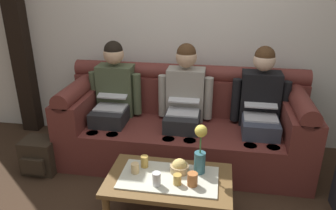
# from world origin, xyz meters

# --- Properties ---
(back_wall_patterned) EXTENTS (6.00, 0.12, 2.90)m
(back_wall_patterned) POSITION_xyz_m (0.00, 1.70, 1.45)
(back_wall_patterned) COLOR silver
(back_wall_patterned) RESTS_ON ground_plane
(timber_pillar) EXTENTS (0.20, 0.20, 2.90)m
(timber_pillar) POSITION_xyz_m (-1.98, 1.58, 1.45)
(timber_pillar) COLOR black
(timber_pillar) RESTS_ON ground_plane
(couch) EXTENTS (2.47, 0.88, 0.96)m
(couch) POSITION_xyz_m (-0.00, 1.17, 0.37)
(couch) COLOR maroon
(couch) RESTS_ON ground_plane
(person_left) EXTENTS (0.56, 0.67, 1.22)m
(person_left) POSITION_xyz_m (-0.75, 1.17, 0.66)
(person_left) COLOR #232326
(person_left) RESTS_ON ground_plane
(person_middle) EXTENTS (0.56, 0.67, 1.22)m
(person_middle) POSITION_xyz_m (0.00, 1.17, 0.66)
(person_middle) COLOR #232326
(person_middle) RESTS_ON ground_plane
(person_right) EXTENTS (0.56, 0.67, 1.22)m
(person_right) POSITION_xyz_m (0.75, 1.17, 0.66)
(person_right) COLOR #383D4C
(person_right) RESTS_ON ground_plane
(coffee_table) EXTENTS (0.96, 0.57, 0.40)m
(coffee_table) POSITION_xyz_m (0.00, 0.20, 0.35)
(coffee_table) COLOR brown
(coffee_table) RESTS_ON ground_plane
(flower_vase) EXTENTS (0.09, 0.09, 0.41)m
(flower_vase) POSITION_xyz_m (0.23, 0.31, 0.60)
(flower_vase) COLOR #336672
(flower_vase) RESTS_ON coffee_table
(snack_bowl) EXTENTS (0.15, 0.15, 0.12)m
(snack_bowl) POSITION_xyz_m (0.07, 0.28, 0.45)
(snack_bowl) COLOR tan
(snack_bowl) RESTS_ON coffee_table
(cup_near_left) EXTENTS (0.06, 0.06, 0.08)m
(cup_near_left) POSITION_xyz_m (0.08, 0.12, 0.45)
(cup_near_left) COLOR gold
(cup_near_left) RESTS_ON coffee_table
(cup_near_right) EXTENTS (0.06, 0.06, 0.08)m
(cup_near_right) POSITION_xyz_m (-0.27, 0.22, 0.45)
(cup_near_right) COLOR #DBB77A
(cup_near_right) RESTS_ON coffee_table
(cup_far_center) EXTENTS (0.06, 0.06, 0.09)m
(cup_far_center) POSITION_xyz_m (-0.22, 0.31, 0.45)
(cup_far_center) COLOR gold
(cup_far_center) RESTS_ON coffee_table
(cup_far_left) EXTENTS (0.06, 0.06, 0.10)m
(cup_far_left) POSITION_xyz_m (-0.07, 0.09, 0.46)
(cup_far_left) COLOR silver
(cup_far_left) RESTS_ON coffee_table
(cup_far_right) EXTENTS (0.08, 0.08, 0.10)m
(cup_far_right) POSITION_xyz_m (0.19, 0.13, 0.46)
(cup_far_right) COLOR #B26633
(cup_far_right) RESTS_ON coffee_table
(backpack_left) EXTENTS (0.33, 0.30, 0.35)m
(backpack_left) POSITION_xyz_m (-1.37, 0.68, 0.17)
(backpack_left) COLOR #2D2319
(backpack_left) RESTS_ON ground_plane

